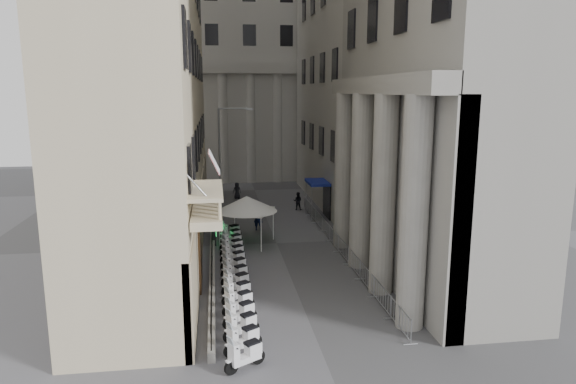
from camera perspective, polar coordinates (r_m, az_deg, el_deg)
name	(u,v)px	position (r m, az deg, el deg)	size (l,w,h in m)	color
far_building	(247,49)	(62.28, -4.62, 15.60)	(22.00, 10.00, 30.00)	#A3A19A
iron_fence	(213,251)	(33.52, -8.39, -6.54)	(0.30, 28.00, 1.40)	black
blue_awning	(317,217)	(42.00, 3.25, -2.81)	(1.60, 3.00, 3.00)	navy
flag	(219,350)	(21.48, -7.64, -17.03)	(1.00, 1.40, 8.20)	#9E0C11
scooter_0	(246,369)	(20.16, -4.73, -18.99)	(0.56, 1.40, 1.50)	white
scooter_1	(244,352)	(21.22, -4.94, -17.34)	(0.56, 1.40, 1.50)	white
scooter_2	(242,338)	(22.30, -5.13, -15.85)	(0.56, 1.40, 1.50)	white
scooter_3	(241,325)	(23.39, -5.29, -14.51)	(0.56, 1.40, 1.50)	white
scooter_4	(239,313)	(24.50, -5.44, -13.28)	(0.56, 1.40, 1.50)	white
scooter_5	(238,303)	(25.61, -5.57, -12.16)	(0.56, 1.40, 1.50)	white
scooter_6	(237,293)	(26.74, -5.70, -11.13)	(0.56, 1.40, 1.50)	white
scooter_7	(236,284)	(27.87, -5.81, -10.18)	(0.56, 1.40, 1.50)	white
scooter_8	(235,276)	(29.01, -5.91, -9.31)	(0.56, 1.40, 1.50)	white
scooter_9	(234,269)	(30.16, -6.00, -8.51)	(0.56, 1.40, 1.50)	white
scooter_10	(233,262)	(31.31, -6.09, -7.76)	(0.56, 1.40, 1.50)	white
scooter_11	(233,256)	(32.47, -6.17, -7.07)	(0.56, 1.40, 1.50)	white
scooter_12	(232,250)	(33.63, -6.25, -6.42)	(0.56, 1.40, 1.50)	white
scooter_13	(231,245)	(34.80, -6.32, -5.82)	(0.56, 1.40, 1.50)	white
scooter_14	(231,239)	(35.96, -6.38, -5.26)	(0.56, 1.40, 1.50)	white
barrier_0	(400,331)	(23.25, 12.35, -14.90)	(0.60, 2.40, 1.10)	#9EA0A5
barrier_1	(382,308)	(25.38, 10.36, -12.52)	(0.60, 2.40, 1.10)	#9EA0A5
barrier_2	(366,288)	(27.58, 8.70, -10.50)	(0.60, 2.40, 1.10)	#9EA0A5
barrier_3	(354,272)	(29.82, 7.31, -8.77)	(0.60, 2.40, 1.10)	#9EA0A5
barrier_4	(343,258)	(32.10, 6.13, -7.28)	(0.60, 2.40, 1.10)	#9EA0A5
barrier_5	(334,246)	(34.41, 5.11, -5.99)	(0.60, 2.40, 1.10)	#9EA0A5
barrier_6	(326,236)	(36.75, 4.22, -4.86)	(0.60, 2.40, 1.10)	#9EA0A5
barrier_7	(319,227)	(39.10, 3.44, -3.87)	(0.60, 2.40, 1.10)	#9EA0A5
barrier_8	(313,219)	(41.48, 2.75, -2.99)	(0.60, 2.40, 1.10)	#9EA0A5
barrier_9	(307,212)	(43.87, 2.14, -2.20)	(0.60, 2.40, 1.10)	#9EA0A5
security_tent	(240,202)	(34.78, -5.37, -1.14)	(4.05, 4.05, 3.29)	white
street_lamp	(224,152)	(42.19, -7.13, 4.48)	(2.86, 0.57, 8.81)	gray
info_kiosk	(214,231)	(34.75, -8.25, -4.30)	(0.32, 0.88, 1.83)	black
pedestrian_a	(258,218)	(37.89, -3.34, -2.87)	(0.69, 0.45, 1.90)	black
pedestrian_b	(298,201)	(44.38, 1.08, -1.00)	(0.76, 0.59, 1.56)	black
pedestrian_c	(237,191)	(49.21, -5.69, 0.16)	(0.77, 0.50, 1.59)	black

